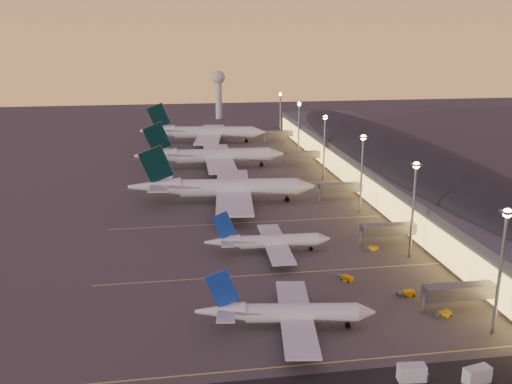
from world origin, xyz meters
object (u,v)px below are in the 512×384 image
at_px(airliner_wide_mid, 210,156).
at_px(radar_tower, 219,86).
at_px(baggage_tug_d, 346,278).
at_px(airliner_narrow_south, 286,313).
at_px(airliner_wide_far, 203,132).
at_px(baggage_tug_c, 372,248).
at_px(catering_truck_b, 478,375).
at_px(airliner_narrow_north, 268,242).
at_px(airliner_wide_near, 223,188).
at_px(baggage_tug_a, 443,314).
at_px(baggage_tug_b, 406,293).
at_px(catering_truck_a, 413,373).

height_order(airliner_wide_mid, radar_tower, radar_tower).
bearing_deg(baggage_tug_d, airliner_wide_mid, 154.80).
xyz_separation_m(airliner_narrow_south, airliner_wide_far, (-2.85, 203.24, 2.21)).
xyz_separation_m(baggage_tug_c, catering_truck_b, (-3.66, -61.49, 0.89)).
bearing_deg(airliner_narrow_north, airliner_wide_near, 100.52).
distance_m(airliner_narrow_north, baggage_tug_a, 50.97).
xyz_separation_m(airliner_wide_mid, baggage_tug_b, (33.72, -132.80, -4.84)).
bearing_deg(baggage_tug_a, baggage_tug_b, 95.33).
distance_m(radar_tower, catering_truck_b, 315.76).
bearing_deg(airliner_narrow_north, catering_truck_a, -75.13).
relative_size(airliner_narrow_south, radar_tower, 1.11).
relative_size(airliner_wide_far, catering_truck_a, 12.59).
xyz_separation_m(airliner_wide_near, radar_tower, (17.66, 202.29, 16.53)).
height_order(airliner_wide_mid, baggage_tug_d, airliner_wide_mid).
xyz_separation_m(airliner_wide_mid, airliner_wide_far, (0.83, 60.24, 0.18)).
height_order(radar_tower, baggage_tug_d, radar_tower).
distance_m(catering_truck_a, baggage_tug_d, 41.24).
bearing_deg(baggage_tug_c, airliner_narrow_north, -155.43).
xyz_separation_m(airliner_narrow_north, radar_tower, (10.33, 250.78, 18.71)).
height_order(airliner_wide_far, baggage_tug_d, airliner_wide_far).
bearing_deg(airliner_wide_far, baggage_tug_d, -74.48).
height_order(baggage_tug_a, baggage_tug_b, baggage_tug_b).
xyz_separation_m(airliner_wide_far, baggage_tug_d, (21.84, -182.81, -5.00)).
bearing_deg(radar_tower, baggage_tug_a, -86.14).
bearing_deg(catering_truck_b, baggage_tug_d, 89.57).
height_order(airliner_wide_near, baggage_tug_d, airliner_wide_near).
bearing_deg(baggage_tug_c, baggage_tug_d, -96.80).
relative_size(baggage_tug_a, catering_truck_b, 0.70).
distance_m(airliner_narrow_south, airliner_narrow_north, 41.00).
distance_m(airliner_wide_mid, baggage_tug_d, 124.74).
distance_m(airliner_wide_near, baggage_tug_d, 72.65).
distance_m(airliner_wide_mid, baggage_tug_c, 110.74).
bearing_deg(radar_tower, airliner_wide_mid, -96.80).
xyz_separation_m(airliner_wide_far, baggage_tug_b, (32.89, -193.04, -5.02)).
xyz_separation_m(airliner_wide_near, airliner_wide_far, (0.77, 113.93, 0.20)).
bearing_deg(airliner_wide_near, baggage_tug_d, -66.01).
distance_m(baggage_tug_b, baggage_tug_d, 15.07).
height_order(airliner_wide_near, airliner_wide_far, airliner_wide_far).
xyz_separation_m(airliner_narrow_south, catering_truck_b, (28.51, -23.16, -1.98)).
bearing_deg(airliner_narrow_north, baggage_tug_b, -47.40).
bearing_deg(airliner_narrow_south, airliner_wide_near, 100.25).
height_order(airliner_wide_mid, catering_truck_b, airliner_wide_mid).
distance_m(airliner_wide_near, baggage_tug_a, 97.19).
xyz_separation_m(airliner_wide_mid, baggage_tug_c, (35.85, -104.67, -4.89)).
height_order(airliner_wide_mid, baggage_tug_b, airliner_wide_mid).
height_order(radar_tower, baggage_tug_c, radar_tower).
xyz_separation_m(radar_tower, catering_truck_b, (14.46, -314.76, -20.51)).
height_order(airliner_wide_near, baggage_tug_b, airliner_wide_near).
relative_size(airliner_narrow_north, airliner_wide_near, 0.53).
relative_size(airliner_narrow_south, baggage_tug_c, 9.87).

